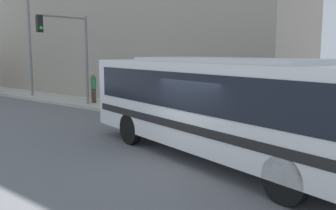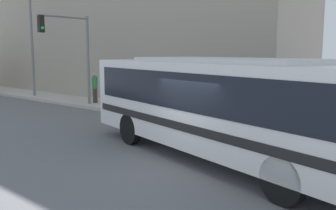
{
  "view_description": "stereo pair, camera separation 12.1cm",
  "coord_description": "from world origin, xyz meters",
  "px_view_note": "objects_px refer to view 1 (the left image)",
  "views": [
    {
      "loc": [
        -8.71,
        -6.18,
        3.28
      ],
      "look_at": [
        1.71,
        2.61,
        1.34
      ],
      "focal_mm": 40.0,
      "sensor_mm": 36.0,
      "label": 1
    },
    {
      "loc": [
        -8.63,
        -6.27,
        3.28
      ],
      "look_at": [
        1.71,
        2.61,
        1.34
      ],
      "focal_mm": 40.0,
      "sensor_mm": 36.0,
      "label": 2
    }
  ],
  "objects_px": {
    "traffic_light_pole": "(70,44)",
    "parking_meter": "(109,91)",
    "city_bus": "(224,102)",
    "fire_hydrant": "(172,109)",
    "pedestrian_near_corner": "(93,87)",
    "street_lamp": "(25,29)"
  },
  "relations": [
    {
      "from": "traffic_light_pole",
      "to": "parking_meter",
      "type": "relative_size",
      "value": 3.8
    },
    {
      "from": "city_bus",
      "to": "traffic_light_pole",
      "type": "xyz_separation_m",
      "value": [
        3.4,
        12.3,
        1.92
      ]
    },
    {
      "from": "fire_hydrant",
      "to": "traffic_light_pole",
      "type": "distance_m",
      "value": 7.46
    },
    {
      "from": "traffic_light_pole",
      "to": "parking_meter",
      "type": "distance_m",
      "value": 3.52
    },
    {
      "from": "fire_hydrant",
      "to": "pedestrian_near_corner",
      "type": "relative_size",
      "value": 0.38
    },
    {
      "from": "fire_hydrant",
      "to": "parking_meter",
      "type": "distance_m",
      "value": 4.6
    },
    {
      "from": "pedestrian_near_corner",
      "to": "street_lamp",
      "type": "bearing_deg",
      "value": 96.32
    },
    {
      "from": "city_bus",
      "to": "street_lamp",
      "type": "xyz_separation_m",
      "value": [
        4.32,
        18.77,
        3.01
      ]
    },
    {
      "from": "parking_meter",
      "to": "street_lamp",
      "type": "relative_size",
      "value": 0.17
    },
    {
      "from": "city_bus",
      "to": "street_lamp",
      "type": "distance_m",
      "value": 19.49
    },
    {
      "from": "city_bus",
      "to": "pedestrian_near_corner",
      "type": "relative_size",
      "value": 6.32
    },
    {
      "from": "parking_meter",
      "to": "traffic_light_pole",
      "type": "bearing_deg",
      "value": 115.1
    },
    {
      "from": "fire_hydrant",
      "to": "pedestrian_near_corner",
      "type": "xyz_separation_m",
      "value": [
        0.64,
        6.73,
        0.59
      ]
    },
    {
      "from": "traffic_light_pole",
      "to": "fire_hydrant",
      "type": "bearing_deg",
      "value": -81.59
    },
    {
      "from": "city_bus",
      "to": "street_lamp",
      "type": "relative_size",
      "value": 1.47
    },
    {
      "from": "traffic_light_pole",
      "to": "street_lamp",
      "type": "distance_m",
      "value": 6.62
    },
    {
      "from": "city_bus",
      "to": "pedestrian_near_corner",
      "type": "height_order",
      "value": "city_bus"
    },
    {
      "from": "city_bus",
      "to": "fire_hydrant",
      "type": "distance_m",
      "value": 7.25
    },
    {
      "from": "city_bus",
      "to": "fire_hydrant",
      "type": "bearing_deg",
      "value": 66.09
    },
    {
      "from": "street_lamp",
      "to": "traffic_light_pole",
      "type": "bearing_deg",
      "value": -98.08
    },
    {
      "from": "street_lamp",
      "to": "parking_meter",
      "type": "bearing_deg",
      "value": -89.55
    },
    {
      "from": "street_lamp",
      "to": "pedestrian_near_corner",
      "type": "xyz_separation_m",
      "value": [
        0.71,
        -6.41,
        -3.7
      ]
    }
  ]
}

